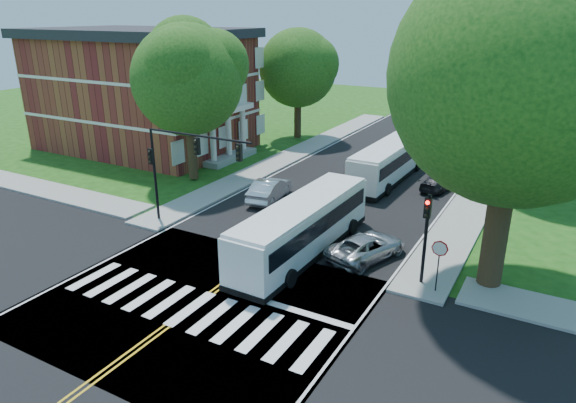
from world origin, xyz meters
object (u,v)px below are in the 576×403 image
Objects in this scene: signal_nw at (183,157)px; signal_ne at (426,228)px; bus_follow at (389,161)px; suv at (367,247)px; dark_sedan at (439,183)px; hatchback at (270,189)px; bus_lead at (303,227)px.

signal_nw is 14.13m from signal_ne.
signal_nw reaches higher than signal_ne.
bus_follow is 13.78m from suv.
bus_follow is 4.12m from dark_sedan.
signal_ne reaches higher than hatchback.
bus_follow is (7.42, 14.75, -2.87)m from signal_nw.
hatchback is at bearing -10.77° from suv.
bus_follow reaches higher than suv.
bus_lead reaches higher than dark_sedan.
signal_nw is 1.62× the size of signal_ne.
dark_sedan is at bearing -103.71° from bus_lead.
signal_ne is 0.95× the size of hatchback.
bus_lead is 8.57m from hatchback.
signal_nw reaches higher than hatchback.
bus_follow is 9.98m from hatchback.
bus_follow is at bearing 63.30° from signal_nw.
bus_follow is 2.88× the size of dark_sedan.
dark_sedan is (3.99, -0.43, -0.94)m from bus_follow.
signal_nw is at bearing 3.78° from bus_lead.
dark_sedan is (11.41, 14.33, -3.81)m from signal_nw.
signal_ne reaches higher than suv.
bus_lead reaches higher than bus_follow.
suv is (10.78, 1.42, -3.71)m from signal_nw.
dark_sedan is at bearing 51.47° from signal_nw.
bus_lead is 1.03× the size of bus_follow.
signal_nw is at bearing 64.78° from bus_follow.
signal_ne is 16.23m from bus_follow.
hatchback is at bearing 52.08° from dark_sedan.
signal_nw is 0.65× the size of bus_follow.
bus_lead is 14.57m from dark_sedan.
bus_lead is 3.48m from suv.
hatchback is 10.36m from suv.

